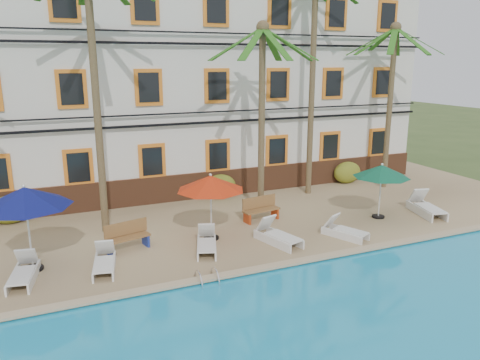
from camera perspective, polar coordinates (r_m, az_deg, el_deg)
name	(u,v)px	position (r m, az deg, el deg)	size (l,w,h in m)	color
ground	(251,265)	(15.15, 1.38, -10.30)	(100.00, 100.00, 0.00)	#384C23
pool_deck	(201,215)	(19.44, -4.78, -4.28)	(30.00, 12.00, 0.25)	tan
pool_coping	(264,268)	(14.29, 2.91, -10.65)	(30.00, 0.35, 0.06)	tan
hotel_building	(166,81)	(23.23, -9.06, 11.84)	(25.40, 6.44, 10.22)	silver
palm_b	(93,63)	(16.91, -17.44, 13.50)	(4.37, 4.37, 9.53)	brown
palm_c	(262,92)	(18.58, 2.69, 10.66)	(4.37, 4.37, 7.55)	brown
palm_d	(313,56)	(21.50, 8.91, 14.72)	(4.37, 4.37, 10.01)	brown
palm_e	(391,84)	(23.54, 17.98, 11.11)	(4.37, 4.37, 7.79)	brown
shrub_left	(9,210)	(19.94, -26.33, -3.25)	(1.50, 0.90, 1.10)	#265819
shrub_mid	(220,186)	(21.15, -2.46, -0.79)	(1.50, 0.90, 1.10)	#265819
shrub_right	(347,172)	(24.40, 12.93, 0.91)	(1.50, 0.90, 1.10)	#265819
umbrella_blue	(25,197)	(14.77, -24.74, -1.95)	(2.65, 2.65, 2.64)	black
umbrella_red	(211,183)	(15.94, -3.61, -0.41)	(2.36, 2.36, 2.36)	black
umbrella_green	(382,171)	(19.01, 16.88, 1.01)	(2.21, 2.21, 2.22)	black
lounger_a	(23,272)	(14.77, -24.89, -10.19)	(0.91, 1.81, 0.82)	silver
lounger_b	(104,262)	(14.69, -16.21, -9.54)	(0.90, 1.77, 0.80)	silver
lounger_c	(207,243)	(15.50, -4.09, -7.68)	(1.14, 1.82, 0.81)	silver
lounger_d	(277,235)	(16.12, 4.59, -6.73)	(1.12, 1.96, 0.87)	silver
lounger_e	(344,230)	(17.01, 12.59, -6.00)	(1.20, 1.73, 0.77)	silver
lounger_f	(426,207)	(20.44, 21.73, -3.06)	(1.19, 2.13, 0.95)	silver
bench_left	(126,236)	(15.93, -13.70, -6.65)	(1.57, 0.83, 0.93)	olive
bench_right	(260,208)	(18.29, 2.49, -3.49)	(1.55, 0.67, 0.93)	olive
pool_ladder	(207,281)	(13.58, -4.05, -12.21)	(0.54, 0.74, 0.74)	silver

